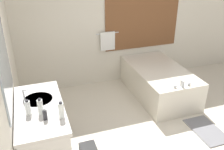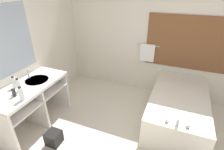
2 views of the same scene
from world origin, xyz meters
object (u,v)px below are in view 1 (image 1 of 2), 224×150
(water_bottle_1, at_px, (40,107))
(water_bottle_2, at_px, (28,108))
(soap_dispenser, at_px, (45,115))
(bathtub, at_px, (158,80))
(water_bottle_3, at_px, (61,111))

(water_bottle_1, relative_size, water_bottle_2, 1.08)
(water_bottle_2, distance_m, soap_dispenser, 0.26)
(bathtub, distance_m, water_bottle_2, 2.87)
(bathtub, bearing_deg, water_bottle_1, -152.03)
(water_bottle_1, height_order, water_bottle_3, water_bottle_3)
(bathtub, height_order, soap_dispenser, soap_dispenser)
(water_bottle_1, bearing_deg, soap_dispenser, -73.51)
(water_bottle_1, bearing_deg, water_bottle_2, 163.15)
(water_bottle_3, bearing_deg, soap_dispenser, 171.10)
(water_bottle_1, bearing_deg, water_bottle_3, -35.27)
(bathtub, height_order, water_bottle_2, water_bottle_2)
(water_bottle_3, height_order, soap_dispenser, water_bottle_3)
(water_bottle_2, relative_size, soap_dispenser, 1.32)
(water_bottle_1, bearing_deg, bathtub, 27.97)
(water_bottle_3, bearing_deg, water_bottle_1, 144.73)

